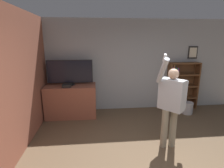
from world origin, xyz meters
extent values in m
cube|color=#9EA3A8|center=(0.00, 3.06, 1.35)|extent=(6.77, 0.06, 2.70)
cube|color=black|center=(1.99, 3.02, 1.74)|extent=(0.29, 0.02, 0.37)
cube|color=beige|center=(1.99, 3.00, 1.74)|extent=(0.23, 0.01, 0.29)
cube|color=#93513D|center=(-2.42, 1.52, 1.35)|extent=(0.06, 4.63, 2.70)
cube|color=#93513D|center=(-1.67, 2.64, 0.44)|extent=(1.37, 0.67, 0.89)
cylinder|color=black|center=(-1.67, 2.71, 0.90)|extent=(0.22, 0.22, 0.03)
cylinder|color=black|center=(-1.67, 2.71, 0.94)|extent=(0.06, 0.06, 0.05)
cube|color=black|center=(-1.67, 2.71, 1.27)|extent=(1.23, 0.04, 0.63)
cube|color=black|center=(-1.67, 2.69, 1.27)|extent=(1.20, 0.01, 0.60)
cube|color=black|center=(-1.74, 2.49, 0.93)|extent=(0.23, 0.21, 0.07)
cube|color=brown|center=(1.24, 2.87, 0.73)|extent=(0.04, 0.28, 1.45)
cube|color=brown|center=(2.13, 2.87, 0.73)|extent=(0.04, 0.28, 1.45)
cube|color=brown|center=(1.69, 3.01, 0.73)|extent=(0.93, 0.01, 1.45)
cube|color=brown|center=(1.69, 2.87, 0.02)|extent=(0.85, 0.28, 0.04)
cube|color=brown|center=(1.69, 2.87, 0.36)|extent=(0.85, 0.28, 0.04)
cube|color=brown|center=(1.69, 2.87, 0.73)|extent=(0.85, 0.28, 0.04)
cube|color=brown|center=(1.69, 2.87, 1.09)|extent=(0.85, 0.28, 0.04)
cube|color=brown|center=(1.69, 2.87, 1.43)|extent=(0.85, 0.28, 0.04)
cube|color=red|center=(1.27, 2.84, 0.15)|extent=(0.03, 0.22, 0.27)
cube|color=red|center=(1.32, 2.84, 0.12)|extent=(0.04, 0.21, 0.21)
cube|color=gold|center=(1.37, 2.84, 0.12)|extent=(0.03, 0.21, 0.20)
cube|color=red|center=(1.41, 2.86, 0.14)|extent=(0.02, 0.25, 0.24)
cube|color=#2D569E|center=(1.44, 2.86, 0.16)|extent=(0.02, 0.26, 0.27)
cube|color=#99663D|center=(1.48, 2.84, 0.14)|extent=(0.03, 0.21, 0.24)
cube|color=orange|center=(1.28, 2.86, 0.49)|extent=(0.03, 0.26, 0.22)
cube|color=orange|center=(1.31, 2.84, 0.51)|extent=(0.03, 0.21, 0.26)
cube|color=#338447|center=(1.36, 2.84, 0.53)|extent=(0.04, 0.21, 0.29)
cube|color=beige|center=(1.40, 2.85, 0.53)|extent=(0.03, 0.24, 0.30)
cube|color=#232328|center=(1.28, 2.86, 0.89)|extent=(0.04, 0.26, 0.29)
cube|color=orange|center=(1.33, 2.86, 0.87)|extent=(0.04, 0.26, 0.24)
cube|color=#5B8E99|center=(1.38, 2.85, 0.89)|extent=(0.03, 0.25, 0.29)
cube|color=red|center=(1.43, 2.85, 0.87)|extent=(0.04, 0.23, 0.25)
cube|color=#7A3889|center=(1.27, 2.84, 1.22)|extent=(0.02, 0.21, 0.23)
cube|color=#99663D|center=(1.31, 2.84, 1.26)|extent=(0.03, 0.22, 0.30)
cube|color=#232328|center=(1.35, 2.84, 1.24)|extent=(0.03, 0.22, 0.27)
cube|color=#338447|center=(1.39, 2.86, 1.21)|extent=(0.03, 0.26, 0.21)
cube|color=#7A3889|center=(1.44, 2.86, 1.21)|extent=(0.04, 0.25, 0.20)
cylinder|color=gray|center=(0.36, 0.94, 0.40)|extent=(0.13, 0.13, 0.80)
cylinder|color=gray|center=(0.54, 0.94, 0.40)|extent=(0.13, 0.13, 0.80)
cube|color=#B7BCC6|center=(0.45, 0.94, 1.10)|extent=(0.47, 0.50, 0.60)
sphere|color=tan|center=(0.45, 0.94, 1.50)|extent=(0.20, 0.20, 0.20)
cylinder|color=#B7BCC6|center=(0.71, 0.94, 1.08)|extent=(0.09, 0.09, 0.55)
cylinder|color=#B7BCC6|center=(0.20, 0.83, 1.58)|extent=(0.09, 0.39, 0.50)
cube|color=white|center=(0.20, 0.78, 1.81)|extent=(0.04, 0.09, 0.14)
cylinder|color=#B7B7BC|center=(1.69, 2.46, 0.17)|extent=(0.31, 0.31, 0.34)
camera|label=1|loc=(-0.98, -2.09, 2.11)|focal=28.00mm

